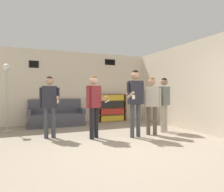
{
  "coord_description": "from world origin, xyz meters",
  "views": [
    {
      "loc": [
        -1.73,
        -3.45,
        1.21
      ],
      "look_at": [
        0.53,
        2.06,
        1.06
      ],
      "focal_mm": 32.0,
      "sensor_mm": 36.0,
      "label": 1
    }
  ],
  "objects_px": {
    "bookshelf": "(112,108)",
    "bottle_on_floor": "(45,127)",
    "person_player_foreground_center": "(94,100)",
    "person_watcher_holding_cup": "(135,96)",
    "floor_lamp": "(7,83)",
    "person_spectator_near_bookshelf": "(152,100)",
    "person_spectator_far_right": "(164,99)",
    "person_player_foreground_left": "(50,100)",
    "couch": "(56,117)"
  },
  "relations": [
    {
      "from": "couch",
      "to": "bookshelf",
      "type": "bearing_deg",
      "value": 5.11
    },
    {
      "from": "person_player_foreground_left",
      "to": "bottle_on_floor",
      "type": "height_order",
      "value": "person_player_foreground_left"
    },
    {
      "from": "couch",
      "to": "person_watcher_holding_cup",
      "type": "relative_size",
      "value": 1.08
    },
    {
      "from": "person_watcher_holding_cup",
      "to": "person_spectator_near_bookshelf",
      "type": "relative_size",
      "value": 1.11
    },
    {
      "from": "bookshelf",
      "to": "person_watcher_holding_cup",
      "type": "height_order",
      "value": "person_watcher_holding_cup"
    },
    {
      "from": "person_watcher_holding_cup",
      "to": "bookshelf",
      "type": "bearing_deg",
      "value": 80.6
    },
    {
      "from": "person_player_foreground_center",
      "to": "bottle_on_floor",
      "type": "xyz_separation_m",
      "value": [
        -1.1,
        1.58,
        -0.87
      ]
    },
    {
      "from": "floor_lamp",
      "to": "person_spectator_near_bookshelf",
      "type": "relative_size",
      "value": 1.26
    },
    {
      "from": "person_watcher_holding_cup",
      "to": "person_spectator_far_right",
      "type": "height_order",
      "value": "person_watcher_holding_cup"
    },
    {
      "from": "person_player_foreground_center",
      "to": "bottle_on_floor",
      "type": "height_order",
      "value": "person_player_foreground_center"
    },
    {
      "from": "person_player_foreground_center",
      "to": "person_spectator_far_right",
      "type": "bearing_deg",
      "value": 0.78
    },
    {
      "from": "bookshelf",
      "to": "floor_lamp",
      "type": "height_order",
      "value": "floor_lamp"
    },
    {
      "from": "couch",
      "to": "bookshelf",
      "type": "xyz_separation_m",
      "value": [
        2.17,
        0.19,
        0.24
      ]
    },
    {
      "from": "bookshelf",
      "to": "person_player_foreground_center",
      "type": "relative_size",
      "value": 0.73
    },
    {
      "from": "person_watcher_holding_cup",
      "to": "bottle_on_floor",
      "type": "height_order",
      "value": "person_watcher_holding_cup"
    },
    {
      "from": "person_player_foreground_left",
      "to": "person_watcher_holding_cup",
      "type": "xyz_separation_m",
      "value": [
        2.08,
        -0.76,
        0.12
      ]
    },
    {
      "from": "floor_lamp",
      "to": "person_spectator_far_right",
      "type": "bearing_deg",
      "value": -21.61
    },
    {
      "from": "couch",
      "to": "person_spectator_near_bookshelf",
      "type": "height_order",
      "value": "person_spectator_near_bookshelf"
    },
    {
      "from": "person_watcher_holding_cup",
      "to": "person_player_foreground_center",
      "type": "bearing_deg",
      "value": 164.45
    },
    {
      "from": "couch",
      "to": "person_player_foreground_center",
      "type": "distance_m",
      "value": 2.5
    },
    {
      "from": "person_player_foreground_left",
      "to": "person_player_foreground_center",
      "type": "distance_m",
      "value": 1.14
    },
    {
      "from": "person_player_foreground_left",
      "to": "couch",
      "type": "bearing_deg",
      "value": 78.37
    },
    {
      "from": "person_player_foreground_left",
      "to": "person_spectator_far_right",
      "type": "bearing_deg",
      "value": -7.74
    },
    {
      "from": "person_spectator_near_bookshelf",
      "to": "person_spectator_far_right",
      "type": "distance_m",
      "value": 0.62
    },
    {
      "from": "couch",
      "to": "person_player_foreground_left",
      "type": "distance_m",
      "value": 2.0
    },
    {
      "from": "floor_lamp",
      "to": "person_watcher_holding_cup",
      "type": "xyz_separation_m",
      "value": [
        3.18,
        -2.03,
        -0.36
      ]
    },
    {
      "from": "floor_lamp",
      "to": "person_spectator_far_right",
      "type": "distance_m",
      "value": 4.68
    },
    {
      "from": "person_watcher_holding_cup",
      "to": "person_spectator_near_bookshelf",
      "type": "distance_m",
      "value": 0.59
    },
    {
      "from": "bookshelf",
      "to": "bottle_on_floor",
      "type": "height_order",
      "value": "bookshelf"
    },
    {
      "from": "person_spectator_near_bookshelf",
      "to": "bottle_on_floor",
      "type": "distance_m",
      "value": 3.35
    },
    {
      "from": "person_player_foreground_center",
      "to": "bottle_on_floor",
      "type": "distance_m",
      "value": 2.11
    },
    {
      "from": "bottle_on_floor",
      "to": "bookshelf",
      "type": "bearing_deg",
      "value": 19.62
    },
    {
      "from": "couch",
      "to": "floor_lamp",
      "type": "distance_m",
      "value": 1.96
    },
    {
      "from": "person_player_foreground_center",
      "to": "person_watcher_holding_cup",
      "type": "relative_size",
      "value": 0.91
    },
    {
      "from": "person_player_foreground_left",
      "to": "person_player_foreground_center",
      "type": "xyz_separation_m",
      "value": [
        1.04,
        -0.47,
        0.01
      ]
    },
    {
      "from": "person_spectator_near_bookshelf",
      "to": "bookshelf",
      "type": "bearing_deg",
      "value": 92.19
    },
    {
      "from": "bookshelf",
      "to": "floor_lamp",
      "type": "relative_size",
      "value": 0.58
    },
    {
      "from": "couch",
      "to": "person_player_foreground_left",
      "type": "height_order",
      "value": "person_player_foreground_left"
    },
    {
      "from": "person_player_foreground_left",
      "to": "person_spectator_near_bookshelf",
      "type": "bearing_deg",
      "value": -14.03
    },
    {
      "from": "person_watcher_holding_cup",
      "to": "bottle_on_floor",
      "type": "xyz_separation_m",
      "value": [
        -2.14,
        1.87,
        -0.99
      ]
    },
    {
      "from": "bookshelf",
      "to": "person_spectator_near_bookshelf",
      "type": "height_order",
      "value": "person_spectator_near_bookshelf"
    },
    {
      "from": "floor_lamp",
      "to": "person_player_foreground_center",
      "type": "xyz_separation_m",
      "value": [
        2.14,
        -1.74,
        -0.47
      ]
    },
    {
      "from": "couch",
      "to": "person_player_foreground_center",
      "type": "bearing_deg",
      "value": -73.96
    },
    {
      "from": "person_player_foreground_center",
      "to": "person_watcher_holding_cup",
      "type": "bearing_deg",
      "value": -15.55
    },
    {
      "from": "floor_lamp",
      "to": "person_watcher_holding_cup",
      "type": "distance_m",
      "value": 3.79
    },
    {
      "from": "bottle_on_floor",
      "to": "floor_lamp",
      "type": "bearing_deg",
      "value": 171.1
    },
    {
      "from": "person_spectator_near_bookshelf",
      "to": "person_player_foreground_left",
      "type": "bearing_deg",
      "value": 165.97
    },
    {
      "from": "floor_lamp",
      "to": "person_watcher_holding_cup",
      "type": "height_order",
      "value": "floor_lamp"
    },
    {
      "from": "bookshelf",
      "to": "person_spectator_far_right",
      "type": "distance_m",
      "value": 2.61
    },
    {
      "from": "floor_lamp",
      "to": "bookshelf",
      "type": "bearing_deg",
      "value": 11.83
    }
  ]
}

